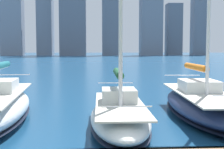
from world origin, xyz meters
name	(u,v)px	position (x,y,z in m)	size (l,w,h in m)	color
city_skyline	(113,12)	(-9.46, -158.56, 22.81)	(176.21, 22.56, 54.86)	slate
sailboat_orange	(202,103)	(-4.14, -7.85, 0.67)	(3.38, 9.58, 9.37)	navy
sailboat_forest	(119,114)	(0.07, -5.76, 0.63)	(2.53, 7.43, 9.29)	white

